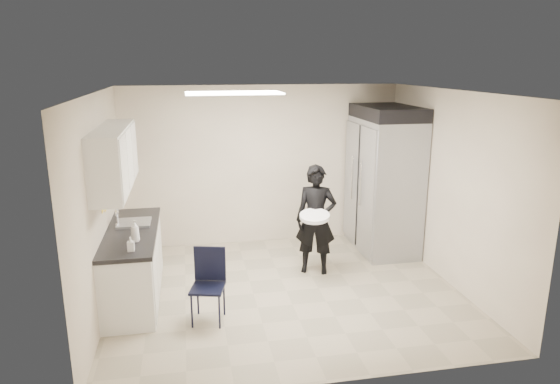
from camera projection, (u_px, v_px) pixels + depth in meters
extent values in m
plane|color=tan|center=(286.00, 291.00, 6.62)|extent=(4.50, 4.50, 0.00)
plane|color=silver|center=(287.00, 92.00, 5.96)|extent=(4.50, 4.50, 0.00)
plane|color=beige|center=(263.00, 165.00, 8.19)|extent=(4.50, 0.00, 4.50)
plane|color=beige|center=(100.00, 206.00, 5.89)|extent=(0.00, 4.00, 4.00)
plane|color=beige|center=(451.00, 188.00, 6.70)|extent=(0.00, 4.00, 4.00)
cube|color=white|center=(234.00, 93.00, 6.24)|extent=(1.20, 0.60, 0.02)
cube|color=silver|center=(133.00, 266.00, 6.35)|extent=(0.60, 1.90, 0.86)
cube|color=black|center=(131.00, 232.00, 6.24)|extent=(0.64, 1.95, 0.05)
cube|color=gray|center=(134.00, 227.00, 6.48)|extent=(0.42, 0.40, 0.14)
cylinder|color=silver|center=(117.00, 217.00, 6.41)|extent=(0.02, 0.02, 0.24)
cube|color=silver|center=(114.00, 159.00, 5.98)|extent=(0.35, 1.80, 0.75)
cube|color=black|center=(121.00, 158.00, 7.11)|extent=(0.22, 0.30, 0.35)
cube|color=yellow|center=(103.00, 210.00, 6.00)|extent=(0.00, 0.12, 0.07)
cube|color=yellow|center=(105.00, 208.00, 6.20)|extent=(0.00, 0.12, 0.07)
cube|color=gray|center=(384.00, 186.00, 7.90)|extent=(0.80, 1.35, 2.10)
cube|color=black|center=(388.00, 112.00, 7.61)|extent=(0.80, 1.35, 0.20)
cube|color=black|center=(208.00, 288.00, 5.75)|extent=(0.45, 0.45, 0.84)
imported|color=black|center=(316.00, 220.00, 7.05)|extent=(0.67, 0.55, 1.57)
cylinder|color=silver|center=(315.00, 216.00, 6.78)|extent=(0.52, 0.52, 0.05)
imported|color=white|center=(135.00, 231.00, 5.81)|extent=(0.14, 0.14, 0.26)
imported|color=silver|center=(131.00, 244.00, 5.52)|extent=(0.07, 0.08, 0.16)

